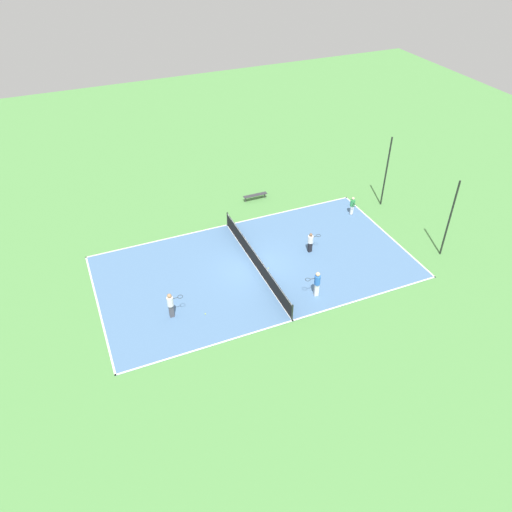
% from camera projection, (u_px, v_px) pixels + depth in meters
% --- Properties ---
extents(ground_plane, '(80.00, 80.00, 0.00)m').
position_uv_depth(ground_plane, '(256.00, 267.00, 32.22)').
color(ground_plane, '#518E47').
extents(court_surface, '(10.77, 20.07, 0.02)m').
position_uv_depth(court_surface, '(256.00, 267.00, 32.21)').
color(court_surface, '#4C729E').
rests_on(court_surface, ground_plane).
extents(tennis_net, '(10.57, 0.10, 1.10)m').
position_uv_depth(tennis_net, '(256.00, 260.00, 31.87)').
color(tennis_net, black).
rests_on(tennis_net, court_surface).
extents(bench, '(0.36, 1.91, 0.45)m').
position_uv_depth(bench, '(255.00, 195.00, 38.75)').
color(bench, '#333338').
rests_on(bench, ground_plane).
extents(player_near_white, '(0.36, 0.94, 1.69)m').
position_uv_depth(player_near_white, '(171.00, 304.00, 27.97)').
color(player_near_white, '#4C4C51').
rests_on(player_near_white, court_surface).
extents(player_near_blue, '(0.48, 0.97, 1.75)m').
position_uv_depth(player_near_blue, '(317.00, 282.00, 29.40)').
color(player_near_blue, white).
rests_on(player_near_blue, court_surface).
extents(player_far_green, '(0.99, 0.66, 1.42)m').
position_uv_depth(player_far_green, '(352.00, 205.00, 36.83)').
color(player_far_green, white).
rests_on(player_far_green, court_surface).
extents(player_far_white, '(0.39, 0.95, 1.45)m').
position_uv_depth(player_far_white, '(311.00, 241.00, 33.06)').
color(player_far_white, black).
rests_on(player_far_white, court_surface).
extents(tennis_ball_far_baseline, '(0.07, 0.07, 0.07)m').
position_uv_depth(tennis_ball_far_baseline, '(268.00, 268.00, 32.04)').
color(tennis_ball_far_baseline, '#CCE033').
rests_on(tennis_ball_far_baseline, court_surface).
extents(tennis_ball_midcourt, '(0.07, 0.07, 0.07)m').
position_uv_depth(tennis_ball_midcourt, '(205.00, 314.00, 28.67)').
color(tennis_ball_midcourt, '#CCE033').
rests_on(tennis_ball_midcourt, court_surface).
extents(fence_post_back_left, '(0.12, 0.12, 5.50)m').
position_uv_depth(fence_post_back_left, '(386.00, 172.00, 36.82)').
color(fence_post_back_left, black).
rests_on(fence_post_back_left, ground_plane).
extents(fence_post_back_right, '(0.12, 0.12, 5.50)m').
position_uv_depth(fence_post_back_right, '(450.00, 219.00, 31.72)').
color(fence_post_back_right, black).
rests_on(fence_post_back_right, ground_plane).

